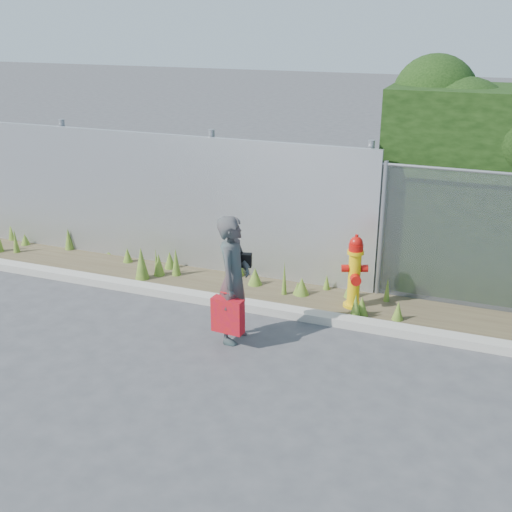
% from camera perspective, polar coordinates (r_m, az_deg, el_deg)
% --- Properties ---
extents(ground, '(80.00, 80.00, 0.00)m').
position_cam_1_polar(ground, '(7.60, -1.69, -10.91)').
color(ground, '#3D3D40').
rests_on(ground, ground).
extents(curb, '(16.00, 0.22, 0.12)m').
position_cam_1_polar(curb, '(9.05, 2.69, -4.96)').
color(curb, '#A09C90').
rests_on(curb, ground).
extents(weed_strip, '(16.00, 1.34, 0.55)m').
position_cam_1_polar(weed_strip, '(9.56, 5.43, -3.05)').
color(weed_strip, '#463B28').
rests_on(weed_strip, ground).
extents(corrugated_fence, '(8.50, 0.21, 2.30)m').
position_cam_1_polar(corrugated_fence, '(11.04, -11.42, 5.23)').
color(corrugated_fence, '#B0B2B8').
rests_on(corrugated_fence, ground).
extents(fire_hydrant, '(0.37, 0.33, 1.11)m').
position_cam_1_polar(fire_hydrant, '(9.19, 8.73, -1.50)').
color(fire_hydrant, '#E5B50C').
rests_on(fire_hydrant, ground).
extents(woman, '(0.43, 0.63, 1.68)m').
position_cam_1_polar(woman, '(8.11, -2.00, -2.10)').
color(woman, '#0E5E5B').
rests_on(woman, ground).
extents(red_tote_bag, '(0.41, 0.15, 0.54)m').
position_cam_1_polar(red_tote_bag, '(8.10, -2.53, -5.29)').
color(red_tote_bag, '#A20928').
extents(black_shoulder_bag, '(0.24, 0.10, 0.18)m').
position_cam_1_polar(black_shoulder_bag, '(8.19, -1.21, -0.36)').
color(black_shoulder_bag, black).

